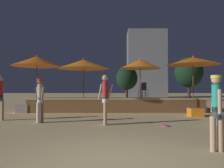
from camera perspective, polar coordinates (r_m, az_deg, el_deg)
The scene contains 18 objects.
ground_plane at distance 4.23m, azimuth -0.17°, elevation -19.85°, with size 120.00×120.00×0.00m, color tan.
wooden_deck at distance 13.65m, azimuth 1.12°, elevation -5.32°, with size 9.96×3.18×0.81m.
patio_umbrella_0 at distance 12.28m, azimuth 7.50°, elevation 5.18°, with size 2.28×2.28×3.05m.
patio_umbrella_1 at distance 12.82m, azimuth 20.54°, elevation 5.64°, with size 2.82×2.82×3.16m.
patio_umbrella_2 at distance 12.26m, azimuth -7.27°, elevation 5.13°, with size 2.82×2.82×3.04m.
patio_umbrella_3 at distance 12.93m, azimuth -18.92°, elevation 5.61°, with size 2.68×2.68×3.23m.
cube_seat_1 at distance 13.26m, azimuth -22.24°, elevation -5.91°, with size 0.74×0.74×0.48m.
cube_seat_2 at distance 11.42m, azimuth 21.09°, elevation -6.91°, with size 0.62×0.62×0.40m.
person_1 at distance 9.10m, azimuth -18.12°, elevation -3.44°, with size 0.47×0.38×1.74m.
person_2 at distance 8.16m, azimuth -1.63°, elevation -3.35°, with size 0.58×0.31×1.87m.
person_3 at distance 10.42m, azimuth -27.00°, elevation -2.64°, with size 0.32×0.60×1.89m.
person_4 at distance 5.24m, azimuth 25.79°, elevation -5.87°, with size 0.29×0.45×1.65m.
bistro_chair_0 at distance 14.18m, azimuth 8.63°, elevation -1.15°, with size 0.47×0.48×0.90m.
bistro_chair_1 at distance 13.03m, azimuth 8.22°, elevation -1.15°, with size 0.47×0.47×0.90m.
frisbee_disc at distance 8.17m, azimuth 14.00°, elevation -10.56°, with size 0.27×0.27×0.03m.
background_tree_0 at distance 21.70m, azimuth 4.05°, elevation 1.51°, with size 2.12×2.12×3.56m.
background_tree_1 at distance 24.86m, azimuth 19.59°, elevation 2.98°, with size 2.96×2.96×4.77m.
distant_building at distance 32.90m, azimuth 9.06°, elevation 5.04°, with size 5.54×3.60×9.83m.
Camera 1 is at (0.02, -4.01, 1.35)m, focal length 35.00 mm.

